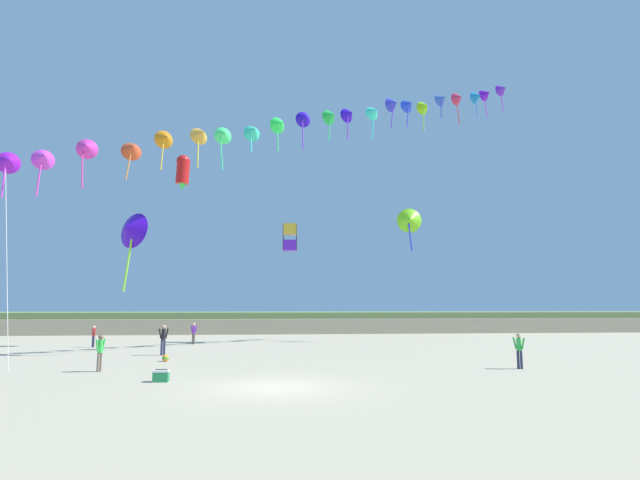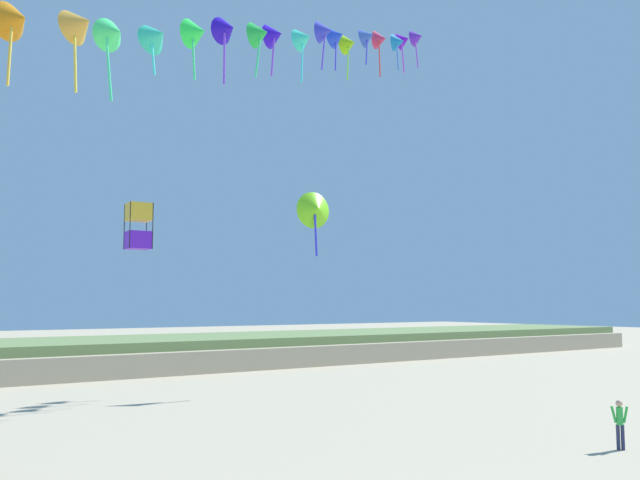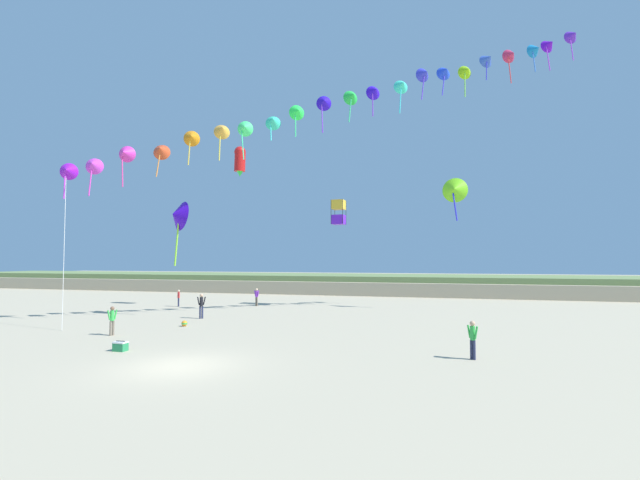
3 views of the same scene
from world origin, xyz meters
TOP-DOWN VIEW (x-y plane):
  - dune_ridge at (0.00, 40.46)m, footprint 120.00×13.99m
  - person_near_right at (11.13, 4.15)m, footprint 0.45×0.45m
  - kite_banner_string at (3.85, 15.56)m, footprint 35.20×18.69m
  - large_kite_high_solo at (1.43, 22.35)m, footprint 1.19×1.19m
  - large_kite_outer_drift at (11.36, 21.93)m, footprint 2.12×0.95m

SIDE VIEW (x-z plane):
  - person_near_right at x=11.13m, z-range 0.12..1.72m
  - dune_ridge at x=0.00m, z-range -0.01..2.17m
  - large_kite_high_solo at x=1.43m, z-range 7.30..9.48m
  - large_kite_outer_drift at x=11.36m, z-range 8.12..11.75m
  - kite_banner_string at x=3.85m, z-range 4.48..27.69m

